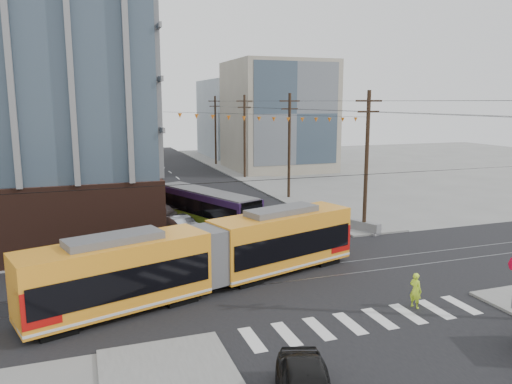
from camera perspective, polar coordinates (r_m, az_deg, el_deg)
ground at (r=27.08m, az=8.94°, el=-11.85°), size 160.00×160.00×0.00m
bg_bldg_nw_near at (r=74.14m, az=-23.49°, el=8.58°), size 18.00×16.00×18.00m
bg_bldg_ne_near at (r=75.45m, az=2.48°, el=8.67°), size 14.00×14.00×16.00m
bg_bldg_nw_far at (r=93.99m, az=-20.89°, el=9.56°), size 16.00×18.00×20.00m
bg_bldg_ne_far at (r=94.94m, az=-0.94°, el=8.41°), size 16.00×16.00×14.00m
utility_pole_far at (r=80.79m, az=-4.66°, el=6.98°), size 0.30×0.30×11.00m
streetcar at (r=27.41m, az=-5.50°, el=-7.32°), size 19.43×8.42×3.76m
city_bus at (r=40.57m, az=-5.73°, el=-1.92°), size 6.54×11.33×3.19m
parked_car_silver at (r=39.32m, az=-9.35°, el=-3.65°), size 3.34×4.89×1.52m
parked_car_white at (r=44.21m, az=-10.34°, el=-2.14°), size 3.31×5.53×1.50m
parked_car_grey at (r=45.09m, az=-10.72°, el=-1.94°), size 3.98×5.72×1.45m
pedestrian at (r=26.50m, az=17.76°, el=-10.65°), size 0.61×0.76×1.80m
jersey_barrier at (r=40.71m, az=11.35°, el=-3.72°), size 2.59×4.36×0.86m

